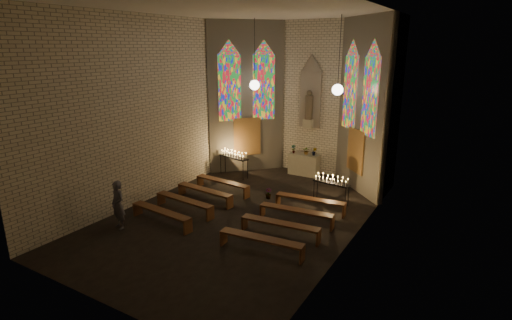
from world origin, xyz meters
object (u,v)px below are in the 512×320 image
(votive_stand_left, at_px, (234,155))
(visitor, at_px, (118,205))
(votive_stand_right, at_px, (331,181))
(aisle_flower_pot, at_px, (268,194))
(altar, at_px, (304,164))

(votive_stand_left, xyz_separation_m, visitor, (-0.21, -6.56, -0.17))
(votive_stand_left, height_order, votive_stand_right, votive_stand_left)
(votive_stand_right, distance_m, visitor, 7.74)
(aisle_flower_pot, xyz_separation_m, votive_stand_right, (2.30, 0.80, 0.69))
(aisle_flower_pot, distance_m, visitor, 5.73)
(altar, height_order, visitor, visitor)
(altar, bearing_deg, votive_stand_left, -145.87)
(votive_stand_left, xyz_separation_m, votive_stand_right, (5.08, -0.90, -0.09))
(altar, xyz_separation_m, votive_stand_right, (2.35, -2.75, 0.40))
(altar, distance_m, votive_stand_left, 3.33)
(altar, distance_m, votive_stand_right, 3.64)
(votive_stand_left, bearing_deg, votive_stand_right, 1.41)
(aisle_flower_pot, xyz_separation_m, visitor, (-2.98, -4.85, 0.61))
(votive_stand_left, height_order, visitor, visitor)
(votive_stand_left, bearing_deg, visitor, -80.34)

